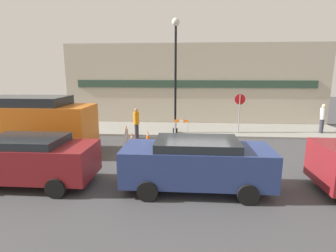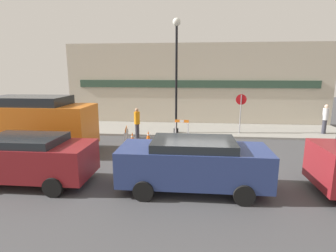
{
  "view_description": "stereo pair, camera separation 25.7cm",
  "coord_description": "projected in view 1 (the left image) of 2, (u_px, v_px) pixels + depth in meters",
  "views": [
    {
      "loc": [
        -0.44,
        -9.8,
        3.64
      ],
      "look_at": [
        -1.38,
        2.77,
        1.0
      ],
      "focal_mm": 28.0,
      "sensor_mm": 36.0,
      "label": 1
    },
    {
      "loc": [
        -0.19,
        -9.78,
        3.64
      ],
      "look_at": [
        -1.38,
        2.77,
        1.0
      ],
      "focal_mm": 28.0,
      "sensor_mm": 36.0,
      "label": 2
    }
  ],
  "objects": [
    {
      "name": "traffic_cone_4",
      "position": [
        153.0,
        156.0,
        10.47
      ],
      "size": [
        0.3,
        0.3,
        0.65
      ],
      "color": "black",
      "rests_on": "ground_plane"
    },
    {
      "name": "ground_plane",
      "position": [
        198.0,
        166.0,
        10.28
      ],
      "size": [
        60.0,
        60.0,
        0.0
      ],
      "primitive_type": "plane",
      "color": "#424244"
    },
    {
      "name": "storefront_facade",
      "position": [
        194.0,
        85.0,
        17.87
      ],
      "size": [
        18.0,
        0.22,
        5.5
      ],
      "color": "#BCB29E",
      "rests_on": "ground_plane"
    },
    {
      "name": "barricade_2",
      "position": [
        126.0,
        137.0,
        12.37
      ],
      "size": [
        0.3,
        0.97,
        1.04
      ],
      "rotation": [
        0.0,
        0.0,
        11.17
      ],
      "color": "white",
      "rests_on": "ground_plane"
    },
    {
      "name": "traffic_cone_2",
      "position": [
        148.0,
        136.0,
        14.02
      ],
      "size": [
        0.3,
        0.3,
        0.54
      ],
      "color": "black",
      "rests_on": "ground_plane"
    },
    {
      "name": "traffic_cone_0",
      "position": [
        202.0,
        147.0,
        11.97
      ],
      "size": [
        0.3,
        0.3,
        0.48
      ],
      "color": "black",
      "rests_on": "ground_plane"
    },
    {
      "name": "parked_car_1",
      "position": [
        196.0,
        161.0,
        8.04
      ],
      "size": [
        4.52,
        1.89,
        1.63
      ],
      "color": "navy",
      "rests_on": "ground_plane"
    },
    {
      "name": "streetlamp_post",
      "position": [
        176.0,
        62.0,
        14.59
      ],
      "size": [
        0.44,
        0.44,
        6.36
      ],
      "color": "black",
      "rests_on": "sidewalk_slab"
    },
    {
      "name": "barricade_0",
      "position": [
        193.0,
        147.0,
        10.9
      ],
      "size": [
        0.84,
        0.75,
        1.0
      ],
      "rotation": [
        0.0,
        0.0,
        7.0
      ],
      "color": "white",
      "rests_on": "ground_plane"
    },
    {
      "name": "barricade_1",
      "position": [
        181.0,
        129.0,
        14.22
      ],
      "size": [
        0.77,
        0.24,
        1.08
      ],
      "rotation": [
        0.0,
        0.0,
        9.28
      ],
      "color": "white",
      "rests_on": "ground_plane"
    },
    {
      "name": "work_van",
      "position": [
        38.0,
        123.0,
        11.68
      ],
      "size": [
        4.87,
        2.21,
        2.56
      ],
      "color": "#D16619",
      "rests_on": "ground_plane"
    },
    {
      "name": "person_pedestrian",
      "position": [
        323.0,
        117.0,
        15.12
      ],
      "size": [
        0.39,
        0.39,
        1.69
      ],
      "rotation": [
        0.0,
        0.0,
        2.85
      ],
      "color": "#33333D",
      "rests_on": "sidewalk_slab"
    },
    {
      "name": "person_worker",
      "position": [
        136.0,
        122.0,
        14.33
      ],
      "size": [
        0.44,
        0.44,
        1.68
      ],
      "rotation": [
        0.0,
        0.0,
        -0.79
      ],
      "color": "#33333D",
      "rests_on": "ground_plane"
    },
    {
      "name": "traffic_cone_3",
      "position": [
        132.0,
        138.0,
        13.53
      ],
      "size": [
        0.3,
        0.3,
        0.58
      ],
      "color": "black",
      "rests_on": "ground_plane"
    },
    {
      "name": "parked_car_0",
      "position": [
        28.0,
        158.0,
        8.43
      ],
      "size": [
        4.28,
        1.91,
        1.6
      ],
      "color": "maroon",
      "rests_on": "ground_plane"
    },
    {
      "name": "traffic_cone_1",
      "position": [
        212.0,
        153.0,
        11.12
      ],
      "size": [
        0.3,
        0.3,
        0.48
      ],
      "color": "black",
      "rests_on": "ground_plane"
    },
    {
      "name": "stop_sign",
      "position": [
        240.0,
        107.0,
        14.98
      ],
      "size": [
        0.6,
        0.06,
        2.26
      ],
      "rotation": [
        0.0,
        0.0,
        3.11
      ],
      "color": "gray",
      "rests_on": "sidewalk_slab"
    },
    {
      "name": "sidewalk_slab",
      "position": [
        194.0,
        129.0,
        16.5
      ],
      "size": [
        18.0,
        3.78,
        0.11
      ],
      "color": "gray",
      "rests_on": "ground_plane"
    }
  ]
}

